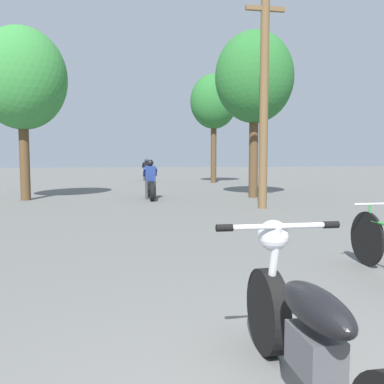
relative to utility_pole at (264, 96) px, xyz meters
name	(u,v)px	position (x,y,z in m)	size (l,w,h in m)	color
utility_pole	(264,96)	(0.00, 0.00, 0.00)	(1.10, 0.24, 6.02)	brown
roadside_tree_right_near	(254,78)	(0.73, 3.08, 1.09)	(2.76, 2.49, 5.81)	#513A23
roadside_tree_right_far	(214,102)	(1.22, 11.66, 1.40)	(2.63, 2.37, 6.06)	#513A23
roadside_tree_left	(22,79)	(-7.06, 3.43, 0.87)	(2.89, 2.60, 5.66)	#513A23
motorcycle_foreground	(311,335)	(-2.82, -8.76, -2.67)	(0.86, 2.08, 0.99)	black
motorcycle_rider_lead	(150,184)	(-2.92, 3.10, -2.58)	(0.50, 2.02, 1.35)	black
motorcycle_rider_far	(146,172)	(-2.42, 14.55, -2.58)	(0.50, 2.17, 1.37)	black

